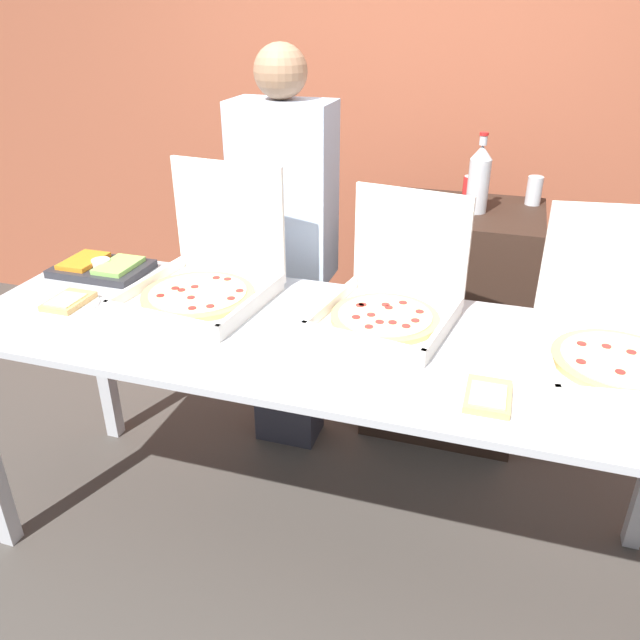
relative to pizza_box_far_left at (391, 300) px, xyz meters
The scene contains 14 objects.
ground_plane 1.02m from the pizza_box_far_left, 139.30° to the right, with size 16.00×16.00×0.00m, color #423D38.
brick_wall_behind 1.60m from the pizza_box_far_left, 97.26° to the left, with size 10.00×0.06×2.80m.
buffet_table 0.32m from the pizza_box_far_left, 139.30° to the right, with size 2.40×0.81×0.92m.
pizza_box_far_left is the anchor object (origin of this frame).
pizza_box_near_left 0.67m from the pizza_box_far_left, behind, with size 0.50×0.52×0.45m.
pizza_box_far_right 0.69m from the pizza_box_far_left, ahead, with size 0.49×0.50×0.43m.
paper_plate_front_left 0.53m from the pizza_box_far_left, 48.90° to the right, with size 0.25×0.25×0.03m.
paper_plate_front_right 1.13m from the pizza_box_far_left, 168.07° to the right, with size 0.21×0.21×0.03m.
veggie_tray 1.17m from the pizza_box_far_left, behind, with size 0.36×0.24×0.05m.
sideboard_podium 0.94m from the pizza_box_far_left, 80.72° to the left, with size 0.70×0.56×1.08m.
soda_bottle 0.84m from the pizza_box_far_left, 75.99° to the left, with size 0.09×0.09×0.33m.
soda_can_silver 1.07m from the pizza_box_far_left, 66.34° to the left, with size 0.07×0.07×0.12m.
soda_can_colored 0.91m from the pizza_box_far_left, 79.90° to the left, with size 0.07×0.07×0.12m.
person_guest_cap 0.70m from the pizza_box_far_left, 140.48° to the left, with size 0.40×0.22×1.74m.
Camera 1 is at (0.53, -1.69, 1.87)m, focal length 35.00 mm.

